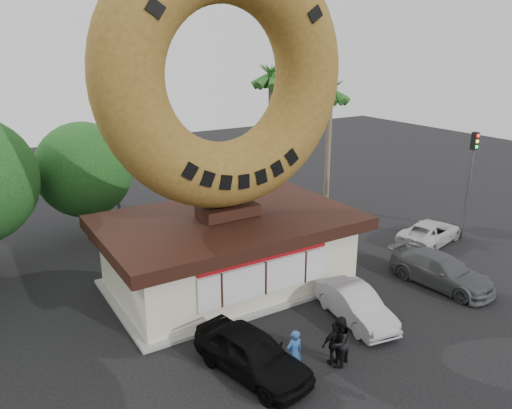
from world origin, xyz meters
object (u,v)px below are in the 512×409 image
object	(u,v)px
person_right	(335,344)
car_grey	(441,271)
person_center	(339,342)
car_silver	(355,305)
car_white	(430,232)
car_black	(252,353)
street_lamp	(117,154)
donut_shop	(229,248)
traffic_signal	(471,172)
giant_donut	(226,76)
person_left	(294,353)

from	to	relation	value
person_right	car_grey	distance (m)	8.29
person_center	car_grey	bearing A→B (deg)	171.05
car_silver	car_white	bearing A→B (deg)	32.16
person_right	car_white	world-z (taller)	person_right
person_right	car_black	world-z (taller)	person_right
street_lamp	car_silver	world-z (taller)	street_lamp
donut_shop	traffic_signal	bearing A→B (deg)	-8.10
person_center	person_right	world-z (taller)	person_center
giant_donut	person_right	bearing A→B (deg)	-88.87
car_black	person_right	bearing A→B (deg)	-34.56
traffic_signal	car_grey	bearing A→B (deg)	-151.28
car_black	person_center	bearing A→B (deg)	-36.11
giant_donut	car_black	bearing A→B (deg)	-112.23
car_black	car_grey	bearing A→B (deg)	-7.45
car_grey	person_left	bearing A→B (deg)	-176.42
car_silver	person_left	bearing A→B (deg)	-150.84
person_left	person_center	xyz separation A→B (m)	(1.61, -0.37, 0.08)
person_center	car_grey	world-z (taller)	person_center
street_lamp	car_grey	world-z (taller)	street_lamp
donut_shop	person_left	distance (m)	7.18
donut_shop	car_silver	xyz separation A→B (m)	(2.73, -5.44, -1.09)
car_white	person_left	bearing A→B (deg)	98.68
car_black	car_white	size ratio (longest dim) A/B	1.02
giant_donut	car_white	xyz separation A→B (m)	(11.87, -1.48, -8.71)
giant_donut	person_left	bearing A→B (deg)	-101.23
giant_donut	donut_shop	bearing A→B (deg)	-90.00
person_right	car_grey	size ratio (longest dim) A/B	0.33
car_silver	giant_donut	bearing A→B (deg)	125.17
person_right	traffic_signal	bearing A→B (deg)	-147.98
person_right	car_grey	bearing A→B (deg)	-154.39
person_center	traffic_signal	bearing A→B (deg)	177.06
person_center	car_black	world-z (taller)	person_center
person_left	car_black	bearing A→B (deg)	-33.37
car_grey	car_white	xyz separation A→B (m)	(3.69, 3.73, -0.09)
giant_donut	car_black	xyz separation A→B (m)	(-2.52, -6.18, -8.56)
giant_donut	street_lamp	world-z (taller)	giant_donut
car_grey	car_white	size ratio (longest dim) A/B	1.10
person_center	car_white	bearing A→B (deg)	-177.35
traffic_signal	car_grey	distance (m)	7.36
giant_donut	car_white	size ratio (longest dim) A/B	2.49
car_silver	car_white	xyz separation A→B (m)	(9.14, 3.98, -0.06)
person_center	car_black	distance (m)	3.00
street_lamp	person_center	world-z (taller)	street_lamp
street_lamp	person_right	size ratio (longest dim) A/B	4.98
street_lamp	car_grey	size ratio (longest dim) A/B	1.64
giant_donut	street_lamp	size ratio (longest dim) A/B	1.38
person_left	traffic_signal	bearing A→B (deg)	-159.32
giant_donut	person_left	world-z (taller)	giant_donut
donut_shop	person_right	size ratio (longest dim) A/B	6.98
person_center	car_silver	distance (m)	3.16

